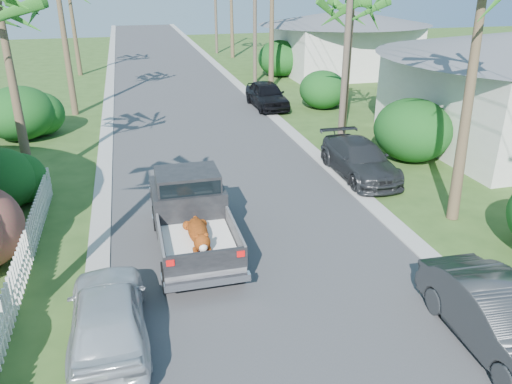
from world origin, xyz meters
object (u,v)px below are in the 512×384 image
object	(u,v)px
pickup_truck	(190,210)
parked_car_rm	(360,160)
house_right_far	(343,45)
house_right_near	(510,94)
utility_pole_d	(215,3)
parked_car_rf	(267,95)
palm_r_b	(352,0)
utility_pole_b	(347,39)
utility_pole_c	(255,14)
parked_car_ln	(108,315)
parked_car_rn	(498,319)

from	to	relation	value
pickup_truck	parked_car_rm	xyz separation A→B (m)	(6.76, 3.54, -0.36)
house_right_far	pickup_truck	bearing A→B (deg)	-121.90
house_right_near	utility_pole_d	bearing A→B (deg)	103.43
parked_car_rm	parked_car_rf	distance (m)	11.06
utility_pole_d	palm_r_b	bearing A→B (deg)	-87.95
house_right_far	utility_pole_d	world-z (taller)	utility_pole_d
parked_car_rm	utility_pole_b	distance (m)	5.10
house_right_near	utility_pole_c	bearing A→B (deg)	114.82
palm_r_b	house_right_far	distance (m)	16.75
parked_car_ln	parked_car_rn	bearing A→B (deg)	163.54
parked_car_ln	house_right_near	world-z (taller)	house_right_near
utility_pole_d	parked_car_ln	bearing A→B (deg)	-103.25
parked_car_rm	house_right_far	distance (m)	21.75
parked_car_rm	house_right_near	size ratio (longest dim) A/B	0.50
house_right_far	parked_car_rm	bearing A→B (deg)	-111.63
parked_car_rm	house_right_near	bearing A→B (deg)	15.44
parked_car_ln	palm_r_b	distance (m)	17.15
parked_car_rf	palm_r_b	size ratio (longest dim) A/B	0.59
palm_r_b	house_right_far	size ratio (longest dim) A/B	0.80
parked_car_ln	palm_r_b	bearing A→B (deg)	-131.30
parked_car_rf	utility_pole_d	bearing A→B (deg)	85.94
parked_car_rf	house_right_near	distance (m)	12.39
pickup_truck	parked_car_rf	xyz separation A→B (m)	(6.24, 14.58, -0.28)
house_right_near	utility_pole_c	size ratio (longest dim) A/B	1.00
parked_car_ln	house_right_near	distance (m)	19.45
house_right_far	parked_car_rn	bearing A→B (deg)	-107.66
palm_r_b	utility_pole_b	bearing A→B (deg)	-116.57
parked_car_rm	utility_pole_b	xyz separation A→B (m)	(0.60, 3.17, 3.95)
palm_r_b	house_right_near	world-z (taller)	palm_r_b
parked_car_rn	parked_car_rm	size ratio (longest dim) A/B	0.91
pickup_truck	parked_car_ln	xyz separation A→B (m)	(-2.17, -3.75, -0.35)
parked_car_rf	utility_pole_c	bearing A→B (deg)	79.94
pickup_truck	parked_car_rm	distance (m)	7.64
parked_car_rf	utility_pole_d	distance (m)	22.49
parked_car_ln	utility_pole_b	bearing A→B (deg)	-133.44
parked_car_rm	parked_car_ln	world-z (taller)	parked_car_ln
house_right_near	parked_car_rn	bearing A→B (deg)	-129.20
parked_car_rn	utility_pole_b	distance (m)	13.28
parked_car_rn	utility_pole_c	bearing A→B (deg)	88.22
pickup_truck	parked_car_rn	world-z (taller)	pickup_truck
parked_car_rn	utility_pole_d	distance (m)	42.75
house_right_near	utility_pole_d	distance (m)	31.96
utility_pole_c	house_right_near	bearing A→B (deg)	-65.18
utility_pole_c	house_right_far	bearing A→B (deg)	15.12
house_right_far	parked_car_rf	bearing A→B (deg)	-133.01
parked_car_rm	parked_car_rf	size ratio (longest dim) A/B	1.05
parked_car_rn	utility_pole_c	size ratio (longest dim) A/B	0.45
pickup_truck	utility_pole_d	size ratio (longest dim) A/B	0.57
utility_pole_b	utility_pole_c	xyz separation A→B (m)	(0.00, 15.00, 0.00)
parked_car_rm	parked_car_rf	xyz separation A→B (m)	(-0.52, 11.04, 0.08)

